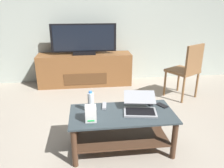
# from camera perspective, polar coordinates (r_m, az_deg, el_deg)

# --- Properties ---
(ground_plane) EXTENTS (7.68, 7.68, 0.00)m
(ground_plane) POSITION_cam_1_polar(r_m,az_deg,el_deg) (2.64, 0.57, -16.08)
(ground_plane) COLOR #9E9384
(back_wall) EXTENTS (6.40, 0.12, 2.80)m
(back_wall) POSITION_cam_1_polar(r_m,az_deg,el_deg) (4.56, -3.54, 18.32)
(back_wall) COLOR #A8B2A8
(back_wall) RESTS_ON ground
(coffee_table) EXTENTS (1.12, 0.56, 0.45)m
(coffee_table) POSITION_cam_1_polar(r_m,az_deg,el_deg) (2.47, 2.58, -10.46)
(coffee_table) COLOR #2D383D
(coffee_table) RESTS_ON ground
(media_cabinet) EXTENTS (1.80, 0.45, 0.62)m
(media_cabinet) POSITION_cam_1_polar(r_m,az_deg,el_deg) (4.41, -6.94, 3.74)
(media_cabinet) COLOR brown
(media_cabinet) RESTS_ON ground
(television) EXTENTS (1.22, 0.20, 0.57)m
(television) POSITION_cam_1_polar(r_m,az_deg,el_deg) (4.26, -7.28, 11.22)
(television) COLOR black
(television) RESTS_ON media_cabinet
(dining_chair) EXTENTS (0.60, 0.60, 0.94)m
(dining_chair) POSITION_cam_1_polar(r_m,az_deg,el_deg) (3.88, 18.75, 3.86)
(dining_chair) COLOR brown
(dining_chair) RESTS_ON ground
(laptop) EXTENTS (0.40, 0.42, 0.16)m
(laptop) POSITION_cam_1_polar(r_m,az_deg,el_deg) (2.45, 7.20, -5.62)
(laptop) COLOR gray
(laptop) RESTS_ON coffee_table
(router_box) EXTENTS (0.11, 0.12, 0.16)m
(router_box) POSITION_cam_1_polar(r_m,az_deg,el_deg) (2.24, -5.52, -7.57)
(router_box) COLOR white
(router_box) RESTS_ON coffee_table
(water_bottle_near) EXTENTS (0.07, 0.07, 0.24)m
(water_bottle_near) POSITION_cam_1_polar(r_m,az_deg,el_deg) (2.39, -5.48, -4.65)
(water_bottle_near) COLOR silver
(water_bottle_near) RESTS_ON coffee_table
(cell_phone) EXTENTS (0.13, 0.16, 0.01)m
(cell_phone) POSITION_cam_1_polar(r_m,az_deg,el_deg) (2.62, 12.72, -5.38)
(cell_phone) COLOR black
(cell_phone) RESTS_ON coffee_table
(tv_remote) EXTENTS (0.06, 0.16, 0.02)m
(tv_remote) POSITION_cam_1_polar(r_m,az_deg,el_deg) (2.54, -2.00, -5.58)
(tv_remote) COLOR #99999E
(tv_remote) RESTS_ON coffee_table
(soundbar_remote) EXTENTS (0.10, 0.17, 0.02)m
(soundbar_remote) POSITION_cam_1_polar(r_m,az_deg,el_deg) (2.65, 9.15, -4.71)
(soundbar_remote) COLOR black
(soundbar_remote) RESTS_ON coffee_table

